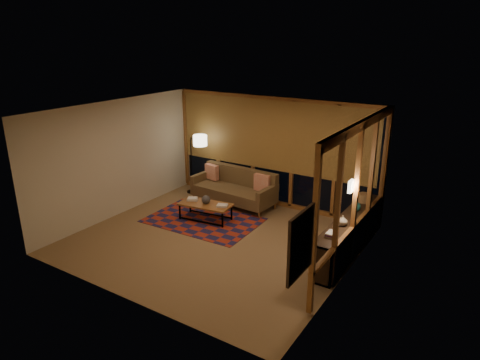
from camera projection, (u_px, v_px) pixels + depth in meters
The scene contains 21 objects.
floor at pixel (216, 240), 8.94m from camera, with size 5.50×5.00×0.01m, color olive.
ceiling at pixel (213, 111), 8.07m from camera, with size 5.50×5.00×0.01m, color beige.
walls at pixel (214, 179), 8.51m from camera, with size 5.51×5.01×2.70m.
window_wall_back at pixel (272, 152), 10.45m from camera, with size 5.30×0.16×2.60m, color olive, non-canonical shape.
window_wall_right at pixel (356, 195), 7.63m from camera, with size 0.16×3.70×2.60m, color olive, non-canonical shape.
wall_art at pixel (300, 244), 5.62m from camera, with size 0.06×0.74×0.94m, color #D04C2A, non-canonical shape.
wall_sconce at pixel (351, 186), 7.48m from camera, with size 0.12×0.18×0.22m, color white, non-canonical shape.
sofa at pixel (233, 188), 10.70m from camera, with size 2.13×0.86×0.87m, color brown, non-canonical shape.
pillow_left at pixel (212, 173), 11.20m from camera, with size 0.40×0.13×0.40m, color red, non-canonical shape.
pillow_right at pixel (262, 183), 10.38m from camera, with size 0.41×0.14×0.41m, color red, non-canonical shape.
area_rug at pixel (203, 220), 9.88m from camera, with size 2.51×1.67×0.01m, color #9C2D1A.
coffee_table at pixel (206, 212), 9.85m from camera, with size 1.21×0.55×0.40m, color olive, non-canonical shape.
book_stack_a at pixel (192, 199), 9.95m from camera, with size 0.21×0.17×0.06m, color white, non-canonical shape.
book_stack_b at pixel (222, 206), 9.61m from camera, with size 0.26×0.20×0.05m, color white, non-canonical shape.
ceramic_pot at pixel (206, 199), 9.76m from camera, with size 0.20×0.20×0.20m, color black.
floor_lamp at pixel (191, 163), 11.41m from camera, with size 0.55×0.36×1.65m, color black, non-canonical shape.
bookshelf at pixel (349, 234), 8.36m from camera, with size 0.40×2.94×0.74m, color black, non-canonical shape.
basket at pixel (364, 198), 8.95m from camera, with size 0.25×0.25×0.18m, color olive.
teal_bowl at pixel (356, 207), 8.50m from camera, with size 0.18×0.18×0.18m, color #226D62.
vase at pixel (342, 220), 7.84m from camera, with size 0.19×0.19×0.20m, color tan.
shelf_book_stack at pixel (332, 234), 7.44m from camera, with size 0.18×0.26×0.08m, color white, non-canonical shape.
Camera 1 is at (4.74, -6.55, 4.05)m, focal length 32.00 mm.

